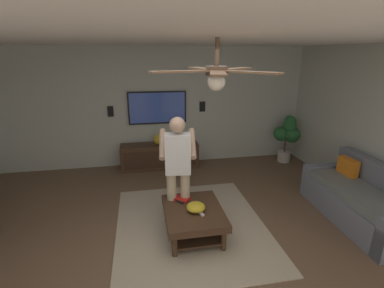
% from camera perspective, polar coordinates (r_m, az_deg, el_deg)
% --- Properties ---
extents(ground_plane, '(8.12, 8.12, 0.00)m').
position_cam_1_polar(ground_plane, '(3.83, -2.67, -22.20)').
color(ground_plane, brown).
extents(wall_back_tv, '(0.10, 6.97, 2.62)m').
position_cam_1_polar(wall_back_tv, '(6.42, -7.14, 7.33)').
color(wall_back_tv, '#B2B7AD').
rests_on(wall_back_tv, ground).
extents(ceiling_slab, '(6.88, 6.97, 0.10)m').
position_cam_1_polar(ceiling_slab, '(2.94, -3.47, 21.73)').
color(ceiling_slab, white).
extents(area_rug, '(2.53, 2.18, 0.01)m').
position_cam_1_polar(area_rug, '(4.41, -0.23, -16.07)').
color(area_rug, tan).
rests_on(area_rug, ground).
extents(couch, '(1.93, 0.92, 0.87)m').
position_cam_1_polar(couch, '(5.11, 31.01, -9.77)').
color(couch, slate).
rests_on(couch, ground).
extents(coffee_table, '(1.00, 0.80, 0.40)m').
position_cam_1_polar(coffee_table, '(4.09, 0.29, -14.24)').
color(coffee_table, '#422B1C').
rests_on(coffee_table, ground).
extents(media_console, '(0.45, 1.70, 0.55)m').
position_cam_1_polar(media_console, '(6.37, -6.48, -2.38)').
color(media_console, '#422B1C').
rests_on(media_console, ground).
extents(tv, '(0.05, 1.27, 0.72)m').
position_cam_1_polar(tv, '(6.33, -6.98, 7.27)').
color(tv, black).
extents(person_standing, '(0.58, 0.58, 1.64)m').
position_cam_1_polar(person_standing, '(4.08, -2.85, -4.22)').
color(person_standing, '#C6B793').
rests_on(person_standing, ground).
extents(potted_plant_tall, '(0.49, 0.54, 1.11)m').
position_cam_1_polar(potted_plant_tall, '(6.87, 18.63, 1.84)').
color(potted_plant_tall, '#B7B2A8').
rests_on(potted_plant_tall, ground).
extents(bowl, '(0.26, 0.26, 0.12)m').
position_cam_1_polar(bowl, '(3.96, 0.77, -12.58)').
color(bowl, gold).
rests_on(bowl, coffee_table).
extents(remote_white, '(0.16, 0.09, 0.02)m').
position_cam_1_polar(remote_white, '(3.92, 1.70, -13.72)').
color(remote_white, white).
rests_on(remote_white, coffee_table).
extents(remote_black, '(0.15, 0.12, 0.02)m').
position_cam_1_polar(remote_black, '(4.20, -2.50, -11.47)').
color(remote_black, black).
rests_on(remote_black, coffee_table).
extents(book, '(0.26, 0.27, 0.04)m').
position_cam_1_polar(book, '(4.25, -2.10, -10.94)').
color(book, red).
rests_on(book, coffee_table).
extents(vase_round, '(0.22, 0.22, 0.22)m').
position_cam_1_polar(vase_round, '(6.26, -6.77, 0.96)').
color(vase_round, gold).
rests_on(vase_round, media_console).
extents(wall_speaker_left, '(0.06, 0.12, 0.22)m').
position_cam_1_polar(wall_speaker_left, '(6.48, 2.11, 7.54)').
color(wall_speaker_left, black).
extents(wall_speaker_right, '(0.06, 0.12, 0.22)m').
position_cam_1_polar(wall_speaker_right, '(6.37, -16.08, 6.33)').
color(wall_speaker_right, black).
extents(ceiling_fan, '(1.20, 1.08, 0.46)m').
position_cam_1_polar(ceiling_fan, '(2.61, 5.00, 13.92)').
color(ceiling_fan, '#4C3828').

